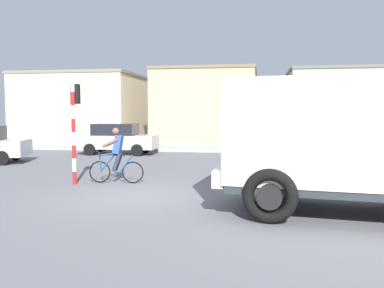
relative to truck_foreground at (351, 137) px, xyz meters
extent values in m
plane|color=slate|center=(-5.02, 0.92, -1.67)|extent=(120.00, 120.00, 0.00)
cube|color=#ADADA8|center=(-5.02, 15.19, -1.59)|extent=(80.00, 5.00, 0.16)
cube|color=white|center=(0.03, 0.00, 0.13)|extent=(5.47, 3.11, 2.20)
cube|color=#2D3338|center=(0.03, 0.00, -1.05)|extent=(5.36, 3.05, 0.16)
cube|color=silver|center=(-2.65, 0.32, -0.87)|extent=(0.53, 2.39, 0.36)
cube|color=black|center=(-2.50, 0.31, 0.63)|extent=(0.38, 2.12, 0.70)
torus|color=black|center=(-1.72, -1.08, -1.12)|extent=(1.12, 0.37, 1.10)
cylinder|color=black|center=(-1.72, -1.08, -1.12)|extent=(0.53, 0.36, 0.50)
torus|color=black|center=(-1.41, 1.46, -1.12)|extent=(1.12, 0.37, 1.10)
cylinder|color=black|center=(-1.41, 1.46, -1.12)|extent=(0.53, 0.36, 0.50)
torus|color=black|center=(-6.83, 2.78, -1.33)|extent=(0.68, 0.09, 0.68)
torus|color=black|center=(-5.78, 2.85, -1.33)|extent=(0.68, 0.09, 0.68)
cylinder|color=#1E4C8C|center=(-6.49, 2.80, -0.76)|extent=(0.60, 0.09, 0.09)
cylinder|color=#1E4C8C|center=(-6.55, 2.80, -1.01)|extent=(0.51, 0.08, 0.57)
cylinder|color=#1E4C8C|center=(-5.99, 2.84, -1.06)|extent=(0.44, 0.07, 0.57)
cylinder|color=#1E4C8C|center=(-6.81, 2.78, -1.03)|extent=(0.10, 0.05, 0.59)
cylinder|color=black|center=(-6.78, 2.78, -0.72)|extent=(0.06, 0.50, 0.03)
cube|color=black|center=(-6.19, 2.82, -0.79)|extent=(0.25, 0.14, 0.06)
cube|color=#3351A8|center=(-6.24, 2.82, -0.46)|extent=(0.32, 0.34, 0.59)
sphere|color=brown|center=(-6.31, 2.82, -0.06)|extent=(0.22, 0.22, 0.22)
cylinder|color=#2D334C|center=(-6.26, 2.72, -1.02)|extent=(0.31, 0.14, 0.57)
cylinder|color=brown|center=(-6.43, 2.65, -0.41)|extent=(0.50, 0.12, 0.29)
cylinder|color=#2D334C|center=(-6.28, 2.92, -1.02)|extent=(0.31, 0.14, 0.57)
cylinder|color=brown|center=(-6.45, 2.97, -0.41)|extent=(0.50, 0.12, 0.29)
cylinder|color=red|center=(-7.47, 2.36, -1.47)|extent=(0.12, 0.12, 0.40)
cylinder|color=white|center=(-7.47, 2.36, -1.07)|extent=(0.12, 0.12, 0.40)
cylinder|color=red|center=(-7.47, 2.36, -0.67)|extent=(0.12, 0.12, 0.40)
cylinder|color=white|center=(-7.47, 2.36, -0.27)|extent=(0.12, 0.12, 0.40)
cylinder|color=red|center=(-7.47, 2.36, 0.13)|extent=(0.12, 0.12, 0.40)
cylinder|color=white|center=(-7.47, 2.36, 0.53)|extent=(0.12, 0.12, 0.40)
cylinder|color=red|center=(-7.47, 2.36, 0.93)|extent=(0.12, 0.12, 0.40)
cylinder|color=white|center=(-7.47, 2.36, 1.33)|extent=(0.12, 0.12, 0.40)
cube|color=black|center=(-7.47, 2.54, 1.08)|extent=(0.24, 0.20, 0.60)
sphere|color=red|center=(-7.47, 2.66, 1.08)|extent=(0.14, 0.14, 0.14)
cylinder|color=black|center=(-12.88, 7.68, -1.37)|extent=(0.63, 0.33, 0.60)
cylinder|color=black|center=(-12.45, 6.04, -1.37)|extent=(0.63, 0.33, 0.60)
cube|color=#B7B7BC|center=(-9.21, 11.13, -1.02)|extent=(4.05, 1.81, 0.70)
cube|color=black|center=(-9.36, 11.12, -0.37)|extent=(2.24, 1.50, 0.60)
cylinder|color=black|center=(-7.99, 12.01, -1.37)|extent=(0.60, 0.20, 0.60)
cylinder|color=black|center=(-7.95, 10.31, -1.37)|extent=(0.60, 0.20, 0.60)
cylinder|color=black|center=(-10.47, 11.94, -1.37)|extent=(0.60, 0.20, 0.60)
cylinder|color=black|center=(-10.42, 10.24, -1.37)|extent=(0.60, 0.20, 0.60)
cube|color=beige|center=(-15.81, 21.24, 0.82)|extent=(8.78, 6.76, 4.98)
cube|color=gray|center=(-15.81, 21.24, 3.41)|extent=(8.96, 6.89, 0.20)
cube|color=#D1B284|center=(-5.91, 22.03, 0.92)|extent=(7.35, 7.54, 5.18)
cube|color=#7D6B4F|center=(-5.91, 22.03, 3.61)|extent=(7.49, 7.69, 0.20)
cube|color=#B2AD9E|center=(4.22, 23.54, 0.91)|extent=(7.85, 7.89, 5.15)
cube|color=slate|center=(4.22, 23.54, 3.59)|extent=(8.00, 8.05, 0.20)
camera|label=1|loc=(-1.96, -9.06, 0.54)|focal=37.79mm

